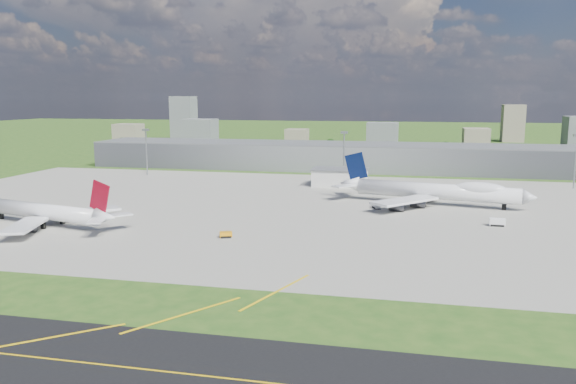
% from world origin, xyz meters
% --- Properties ---
extents(ground, '(1400.00, 1400.00, 0.00)m').
position_xyz_m(ground, '(0.00, 150.00, 0.00)').
color(ground, '#285119').
rests_on(ground, ground).
extents(apron, '(360.00, 190.00, 0.08)m').
position_xyz_m(apron, '(10.00, 40.00, 0.04)').
color(apron, '#9C998E').
rests_on(apron, ground).
extents(terminal, '(300.00, 42.00, 15.00)m').
position_xyz_m(terminal, '(0.00, 165.00, 7.50)').
color(terminal, slate).
rests_on(terminal, ground).
extents(ops_building, '(26.00, 16.00, 8.00)m').
position_xyz_m(ops_building, '(10.00, 100.00, 4.00)').
color(ops_building, silver).
rests_on(ops_building, ground).
extents(mast_west, '(3.50, 2.00, 25.90)m').
position_xyz_m(mast_west, '(-100.00, 115.00, 17.71)').
color(mast_west, gray).
rests_on(mast_west, ground).
extents(mast_center, '(3.50, 2.00, 25.90)m').
position_xyz_m(mast_center, '(10.00, 115.00, 17.71)').
color(mast_center, gray).
rests_on(mast_center, ground).
extents(mast_east, '(3.50, 2.00, 25.90)m').
position_xyz_m(mast_east, '(120.00, 115.00, 17.71)').
color(mast_east, gray).
rests_on(mast_east, ground).
extents(airliner_red_twin, '(62.26, 47.71, 17.28)m').
position_xyz_m(airliner_red_twin, '(-76.60, -7.80, 4.60)').
color(airliner_red_twin, white).
rests_on(airliner_red_twin, ground).
extents(airliner_blue_quad, '(77.49, 59.98, 20.36)m').
position_xyz_m(airliner_blue_quad, '(54.03, 58.46, 5.66)').
color(airliner_blue_quad, white).
rests_on(airliner_blue_quad, ground).
extents(tug_yellow, '(4.37, 3.44, 1.88)m').
position_xyz_m(tug_yellow, '(-11.81, -10.80, 0.97)').
color(tug_yellow, orange).
rests_on(tug_yellow, ground).
extents(van_white_near, '(3.76, 5.21, 2.45)m').
position_xyz_m(van_white_near, '(31.05, 45.66, 1.24)').
color(van_white_near, silver).
rests_on(van_white_near, ground).
extents(van_white_far, '(5.16, 2.58, 2.62)m').
position_xyz_m(van_white_far, '(72.79, 23.83, 1.32)').
color(van_white_far, white).
rests_on(van_white_far, ground).
extents(bldg_far_w, '(24.00, 20.00, 18.00)m').
position_xyz_m(bldg_far_w, '(-220.00, 320.00, 9.00)').
color(bldg_far_w, gray).
rests_on(bldg_far_w, ground).
extents(bldg_w, '(28.00, 22.00, 24.00)m').
position_xyz_m(bldg_w, '(-140.00, 300.00, 12.00)').
color(bldg_w, slate).
rests_on(bldg_w, ground).
extents(bldg_cw, '(20.00, 18.00, 14.00)m').
position_xyz_m(bldg_cw, '(-60.00, 340.00, 7.00)').
color(bldg_cw, gray).
rests_on(bldg_cw, ground).
extents(bldg_c, '(26.00, 20.00, 22.00)m').
position_xyz_m(bldg_c, '(20.00, 310.00, 11.00)').
color(bldg_c, slate).
rests_on(bldg_c, ground).
extents(bldg_ce, '(22.00, 24.00, 16.00)m').
position_xyz_m(bldg_ce, '(100.00, 350.00, 8.00)').
color(bldg_ce, gray).
rests_on(bldg_ce, ground).
extents(bldg_tall_w, '(22.00, 20.00, 44.00)m').
position_xyz_m(bldg_tall_w, '(-180.00, 360.00, 22.00)').
color(bldg_tall_w, slate).
rests_on(bldg_tall_w, ground).
extents(bldg_tall_e, '(20.00, 18.00, 36.00)m').
position_xyz_m(bldg_tall_e, '(140.00, 410.00, 18.00)').
color(bldg_tall_e, gray).
rests_on(bldg_tall_e, ground).
extents(tree_far_w, '(7.20, 7.20, 8.80)m').
position_xyz_m(tree_far_w, '(-200.00, 270.00, 5.18)').
color(tree_far_w, '#382314').
rests_on(tree_far_w, ground).
extents(tree_w, '(6.75, 6.75, 8.25)m').
position_xyz_m(tree_w, '(-110.00, 265.00, 4.86)').
color(tree_w, '#382314').
rests_on(tree_w, ground).
extents(tree_c, '(8.10, 8.10, 9.90)m').
position_xyz_m(tree_c, '(-20.00, 280.00, 5.84)').
color(tree_c, '#382314').
rests_on(tree_c, ground).
extents(tree_e, '(7.65, 7.65, 9.35)m').
position_xyz_m(tree_e, '(70.00, 275.00, 5.51)').
color(tree_e, '#382314').
rests_on(tree_e, ground).
extents(tree_far_e, '(6.30, 6.30, 7.70)m').
position_xyz_m(tree_far_e, '(160.00, 285.00, 4.53)').
color(tree_far_e, '#382314').
rests_on(tree_far_e, ground).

